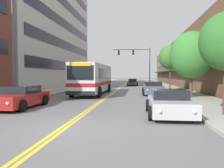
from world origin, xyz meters
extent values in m
plane|color=slate|center=(0.00, 37.00, 0.00)|extent=(240.00, 240.00, 0.00)
cube|color=#9E9B96|center=(-7.45, 37.00, 0.06)|extent=(3.90, 106.00, 0.13)
cube|color=#9E9B96|center=(7.45, 37.00, 0.06)|extent=(3.90, 106.00, 0.13)
cube|color=yellow|center=(-0.10, 37.00, 0.00)|extent=(0.14, 106.00, 0.01)
cube|color=yellow|center=(0.10, 37.00, 0.00)|extent=(0.14, 106.00, 0.01)
cube|color=#BCB7AD|center=(-15.65, 29.63, 12.56)|extent=(12.00, 31.99, 25.13)
cube|color=black|center=(-9.61, 29.63, 3.59)|extent=(0.08, 29.43, 1.40)
cube|color=black|center=(-9.61, 29.63, 7.18)|extent=(0.08, 29.43, 1.40)
cube|color=black|center=(-9.61, 29.63, 10.77)|extent=(0.08, 29.43, 1.40)
cube|color=black|center=(-9.61, 29.63, 14.36)|extent=(0.08, 29.43, 1.40)
cube|color=brown|center=(13.65, 37.00, 4.26)|extent=(8.00, 68.00, 8.53)
cube|color=#1E4C28|center=(9.10, 37.00, 2.90)|extent=(1.10, 61.20, 0.24)
cube|color=black|center=(9.61, 37.00, 5.29)|extent=(0.08, 61.20, 1.40)
cube|color=silver|center=(-1.86, 14.73, 1.71)|extent=(2.46, 10.71, 2.73)
cube|color=#B21919|center=(-1.86, 14.73, 1.17)|extent=(2.48, 10.73, 0.32)
cube|color=black|center=(-1.86, 15.26, 2.15)|extent=(2.49, 8.35, 0.98)
cube|color=black|center=(-1.86, 9.36, 2.21)|extent=(2.22, 0.04, 1.20)
cube|color=yellow|center=(-1.86, 9.35, 2.89)|extent=(1.77, 0.06, 0.28)
cube|color=black|center=(-1.86, 9.34, 0.53)|extent=(2.41, 0.08, 0.32)
cylinder|color=black|center=(-3.12, 11.09, 0.50)|extent=(0.30, 1.00, 1.00)
cylinder|color=black|center=(-0.60, 11.09, 0.50)|extent=(0.30, 1.00, 1.00)
cylinder|color=black|center=(-3.12, 17.67, 0.50)|extent=(0.30, 1.00, 1.00)
cylinder|color=black|center=(-0.60, 17.67, 0.50)|extent=(0.30, 1.00, 1.00)
cube|color=white|center=(-4.27, 31.11, 0.51)|extent=(1.83, 4.01, 0.64)
cube|color=black|center=(-4.27, 31.27, 1.06)|extent=(1.57, 1.77, 0.47)
cylinder|color=black|center=(-5.21, 29.86, 0.33)|extent=(0.22, 0.67, 0.67)
cylinder|color=black|center=(-3.33, 29.86, 0.33)|extent=(0.22, 0.67, 0.67)
cylinder|color=black|center=(-5.21, 32.35, 0.33)|extent=(0.22, 0.67, 0.67)
cylinder|color=black|center=(-3.33, 32.35, 0.33)|extent=(0.22, 0.67, 0.67)
sphere|color=silver|center=(-4.91, 29.08, 0.54)|extent=(0.16, 0.16, 0.16)
sphere|color=silver|center=(-3.63, 29.08, 0.54)|extent=(0.16, 0.16, 0.16)
cube|color=red|center=(-4.93, 33.12, 0.54)|extent=(0.18, 0.04, 0.10)
cube|color=red|center=(-3.61, 33.12, 0.54)|extent=(0.18, 0.04, 0.10)
cube|color=maroon|center=(-4.38, 4.62, 0.53)|extent=(1.87, 4.65, 0.70)
cube|color=black|center=(-4.38, 4.81, 1.11)|extent=(1.60, 2.04, 0.45)
cylinder|color=black|center=(-3.43, 3.18, 0.34)|extent=(0.22, 0.67, 0.67)
cylinder|color=black|center=(-5.34, 6.06, 0.34)|extent=(0.22, 0.67, 0.67)
cylinder|color=black|center=(-3.43, 6.06, 0.34)|extent=(0.22, 0.67, 0.67)
sphere|color=silver|center=(-3.73, 2.28, 0.57)|extent=(0.16, 0.16, 0.16)
cube|color=red|center=(-5.05, 6.95, 0.57)|extent=(0.18, 0.04, 0.10)
cube|color=red|center=(-3.71, 6.95, 0.57)|extent=(0.18, 0.04, 0.10)
cube|color=#B7B7BC|center=(4.35, 2.96, 0.51)|extent=(1.92, 4.07, 0.65)
cube|color=black|center=(4.35, 3.12, 1.06)|extent=(1.65, 1.79, 0.44)
cylinder|color=black|center=(3.36, 1.69, 0.33)|extent=(0.22, 0.66, 0.66)
cylinder|color=black|center=(5.33, 1.69, 0.33)|extent=(0.22, 0.66, 0.66)
cylinder|color=black|center=(3.36, 4.22, 0.33)|extent=(0.22, 0.66, 0.66)
cylinder|color=black|center=(5.33, 4.22, 0.33)|extent=(0.22, 0.66, 0.66)
sphere|color=silver|center=(3.67, 0.90, 0.54)|extent=(0.16, 0.16, 0.16)
sphere|color=silver|center=(5.02, 0.90, 0.54)|extent=(0.16, 0.16, 0.16)
cube|color=red|center=(3.65, 5.00, 0.54)|extent=(0.18, 0.04, 0.10)
cube|color=red|center=(5.04, 5.00, 0.54)|extent=(0.18, 0.04, 0.10)
cube|color=#475675|center=(4.39, 14.83, 0.55)|extent=(1.92, 4.71, 0.75)
cube|color=black|center=(4.39, 15.01, 1.13)|extent=(1.65, 2.07, 0.41)
cylinder|color=black|center=(3.40, 13.37, 0.33)|extent=(0.22, 0.66, 0.66)
cylinder|color=black|center=(5.37, 13.37, 0.33)|extent=(0.22, 0.66, 0.66)
cylinder|color=black|center=(3.40, 16.29, 0.33)|extent=(0.22, 0.66, 0.66)
cylinder|color=black|center=(5.37, 16.29, 0.33)|extent=(0.22, 0.66, 0.66)
sphere|color=silver|center=(3.71, 12.45, 0.59)|extent=(0.16, 0.16, 0.16)
sphere|color=silver|center=(5.06, 12.45, 0.59)|extent=(0.16, 0.16, 0.16)
cube|color=red|center=(3.69, 17.19, 0.59)|extent=(0.18, 0.04, 0.10)
cube|color=red|center=(5.08, 17.19, 0.59)|extent=(0.18, 0.04, 0.10)
cube|color=#38383D|center=(1.85, 34.15, 0.49)|extent=(1.80, 4.18, 0.61)
cube|color=black|center=(1.85, 34.32, 1.06)|extent=(1.55, 1.84, 0.52)
cylinder|color=black|center=(0.93, 32.86, 0.34)|extent=(0.22, 0.67, 0.67)
cylinder|color=black|center=(2.77, 32.86, 0.34)|extent=(0.22, 0.67, 0.67)
cylinder|color=black|center=(0.93, 35.45, 0.34)|extent=(0.22, 0.67, 0.67)
cylinder|color=black|center=(2.77, 35.45, 0.34)|extent=(0.22, 0.67, 0.67)
sphere|color=silver|center=(1.22, 32.04, 0.52)|extent=(0.16, 0.16, 0.16)
sphere|color=silver|center=(2.48, 32.04, 0.52)|extent=(0.16, 0.16, 0.16)
cube|color=red|center=(1.20, 36.26, 0.52)|extent=(0.18, 0.04, 0.10)
cube|color=red|center=(2.50, 36.26, 0.52)|extent=(0.18, 0.04, 0.10)
cylinder|color=#47474C|center=(5.20, 36.07, 3.74)|extent=(0.18, 0.18, 7.48)
cylinder|color=#47474C|center=(1.56, 36.07, 7.13)|extent=(7.28, 0.11, 0.11)
cube|color=black|center=(1.92, 36.07, 6.53)|extent=(0.34, 0.26, 0.92)
sphere|color=red|center=(1.92, 35.91, 6.81)|extent=(0.18, 0.18, 0.18)
sphere|color=yellow|center=(1.92, 35.91, 6.53)|extent=(0.18, 0.18, 0.18)
sphere|color=green|center=(1.92, 35.91, 6.26)|extent=(0.18, 0.18, 0.18)
cylinder|color=black|center=(1.92, 36.07, 7.06)|extent=(0.02, 0.02, 0.14)
cube|color=black|center=(-0.99, 36.07, 6.53)|extent=(0.34, 0.26, 0.92)
sphere|color=red|center=(-0.99, 35.91, 6.81)|extent=(0.18, 0.18, 0.18)
sphere|color=yellow|center=(-0.99, 35.91, 6.53)|extent=(0.18, 0.18, 0.18)
sphere|color=green|center=(-0.99, 35.91, 6.26)|extent=(0.18, 0.18, 0.18)
cylinder|color=black|center=(-0.99, 36.07, 7.06)|extent=(0.02, 0.02, 0.14)
cylinder|color=#47474C|center=(-5.30, 5.48, 3.80)|extent=(0.16, 0.16, 7.60)
cylinder|color=brown|center=(7.27, 11.05, 1.15)|extent=(0.26, 0.26, 2.05)
ellipsoid|color=#387F33|center=(7.27, 11.05, 3.70)|extent=(3.58, 3.58, 3.94)
cylinder|color=brown|center=(6.72, 19.18, 1.57)|extent=(0.16, 0.16, 2.89)
ellipsoid|color=#42752D|center=(6.72, 19.18, 4.18)|extent=(2.75, 2.75, 3.02)
cylinder|color=#B7B7BC|center=(5.95, 8.79, 0.43)|extent=(0.27, 0.27, 0.60)
sphere|color=#B7B7BC|center=(5.95, 8.79, 0.79)|extent=(0.25, 0.25, 0.25)
cylinder|color=#B7B7BC|center=(5.77, 8.79, 0.49)|extent=(0.08, 0.12, 0.12)
camera|label=1|loc=(2.77, -7.97, 2.00)|focal=35.00mm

